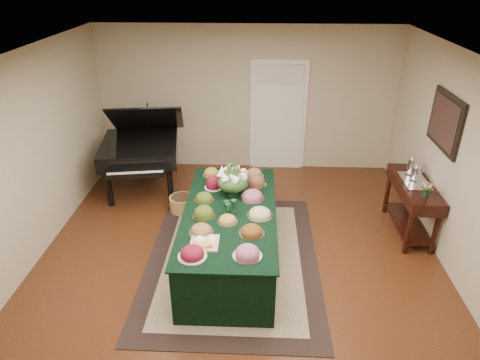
{
  "coord_description": "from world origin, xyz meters",
  "views": [
    {
      "loc": [
        0.23,
        -4.77,
        3.66
      ],
      "look_at": [
        0.0,
        0.3,
        1.05
      ],
      "focal_mm": 32.0,
      "sensor_mm": 36.0,
      "label": 1
    }
  ],
  "objects_px": {
    "buffet_table": "(230,235)",
    "mahogany_sideboard": "(413,194)",
    "floral_centerpiece": "(233,178)",
    "grand_piano": "(141,148)"
  },
  "relations": [
    {
      "from": "buffet_table",
      "to": "mahogany_sideboard",
      "type": "distance_m",
      "value": 2.75
    },
    {
      "from": "buffet_table",
      "to": "mahogany_sideboard",
      "type": "relative_size",
      "value": 1.94
    },
    {
      "from": "floral_centerpiece",
      "to": "grand_piano",
      "type": "xyz_separation_m",
      "value": [
        -1.68,
        1.55,
        -0.25
      ]
    },
    {
      "from": "grand_piano",
      "to": "mahogany_sideboard",
      "type": "xyz_separation_m",
      "value": [
        4.28,
        -1.16,
        -0.15
      ]
    },
    {
      "from": "buffet_table",
      "to": "floral_centerpiece",
      "type": "xyz_separation_m",
      "value": [
        0.01,
        0.42,
        0.65
      ]
    },
    {
      "from": "grand_piano",
      "to": "mahogany_sideboard",
      "type": "distance_m",
      "value": 4.44
    },
    {
      "from": "grand_piano",
      "to": "mahogany_sideboard",
      "type": "height_order",
      "value": "grand_piano"
    },
    {
      "from": "mahogany_sideboard",
      "to": "grand_piano",
      "type": "bearing_deg",
      "value": 164.88
    },
    {
      "from": "buffet_table",
      "to": "grand_piano",
      "type": "xyz_separation_m",
      "value": [
        -1.67,
        1.97,
        0.39
      ]
    },
    {
      "from": "grand_piano",
      "to": "mahogany_sideboard",
      "type": "bearing_deg",
      "value": -15.12
    }
  ]
}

